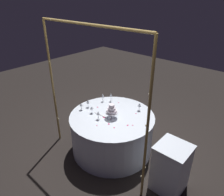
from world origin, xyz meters
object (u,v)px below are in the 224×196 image
Objects in this scene: decorative_arch at (90,83)px; wine_glass_5 at (139,105)px; wine_glass_4 at (111,95)px; side_table at (171,168)px; main_table at (112,133)px; wine_glass_2 at (88,102)px; cake_knife at (101,115)px; wine_glass_6 at (81,105)px; tiered_cake at (112,110)px; wine_glass_3 at (98,113)px; wine_glass_0 at (103,96)px; wine_glass_1 at (92,108)px.

decorative_arch reaches higher than wine_glass_5.
side_table is at bearing 162.94° from wine_glass_4.
decorative_arch reaches higher than main_table.
wine_glass_2 is 0.55× the size of cake_knife.
wine_glass_4 reaches higher than main_table.
wine_glass_4 is 0.64m from wine_glass_6.
wine_glass_5 is at bearing -123.98° from cake_knife.
main_table is at bearing -90.00° from decorative_arch.
main_table is 0.52m from tiered_cake.
wine_glass_3 is at bearing 68.15° from main_table.
side_table is at bearing 177.90° from tiered_cake.
wine_glass_6 is (0.07, 0.50, -0.02)m from wine_glass_0.
tiered_cake is at bearing -178.63° from wine_glass_2.
side_table is at bearing 179.04° from wine_glass_2.
wine_glass_0 is 1.21× the size of wine_glass_6.
side_table is (-1.23, 0.10, 0.03)m from main_table.
wine_glass_1 is at bearing -16.71° from wine_glass_3.
side_table is 5.06× the size of wine_glass_5.
wine_glass_2 is 0.47m from wine_glass_3.
cake_knife is (0.05, -0.12, -0.11)m from wine_glass_3.
main_table is 9.73× the size of wine_glass_3.
decorative_arch is 15.01× the size of wine_glass_5.
tiered_cake is 1.92× the size of wine_glass_1.
wine_glass_4 reaches higher than cake_knife.
tiered_cake is 0.25m from cake_knife.
wine_glass_1 is (-0.17, 0.45, -0.02)m from wine_glass_0.
wine_glass_4 is (-0.16, -0.46, 0.01)m from wine_glass_2.
wine_glass_5 is (-0.21, -0.52, -0.04)m from tiered_cake.
tiered_cake reaches higher than wine_glass_4.
wine_glass_6 is at bearing -2.55° from wine_glass_3.
wine_glass_3 is at bearing 114.04° from wine_glass_4.
wine_glass_6 is (0.60, 0.16, -0.05)m from tiered_cake.
wine_glass_6 is (0.81, 0.68, -0.01)m from wine_glass_5.
decorative_arch reaches higher than wine_glass_4.
decorative_arch is at bearing 84.31° from tiered_cake.
wine_glass_3 is (0.10, -0.23, -0.65)m from decorative_arch.
tiered_cake reaches higher than wine_glass_3.
cake_knife is (-0.42, -0.10, -0.10)m from wine_glass_6.
wine_glass_5 is at bearing -139.87° from wine_glass_6.
main_table is at bearing 61.42° from wine_glass_5.
wine_glass_0 is at bearing 13.81° from wine_glass_5.
wine_glass_3 is 1.00× the size of wine_glass_5.
tiered_cake reaches higher than cake_knife.
wine_glass_5 is at bearing -146.05° from wine_glass_2.
wine_glass_3 is 0.17m from cake_knife.
side_table is at bearing -162.92° from decorative_arch.
wine_glass_3 is (0.10, 0.24, 0.48)m from main_table.
wine_glass_3 is at bearing 63.64° from wine_glass_5.
decorative_arch is 17.00× the size of wine_glass_1.
decorative_arch is 0.94m from wine_glass_2.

